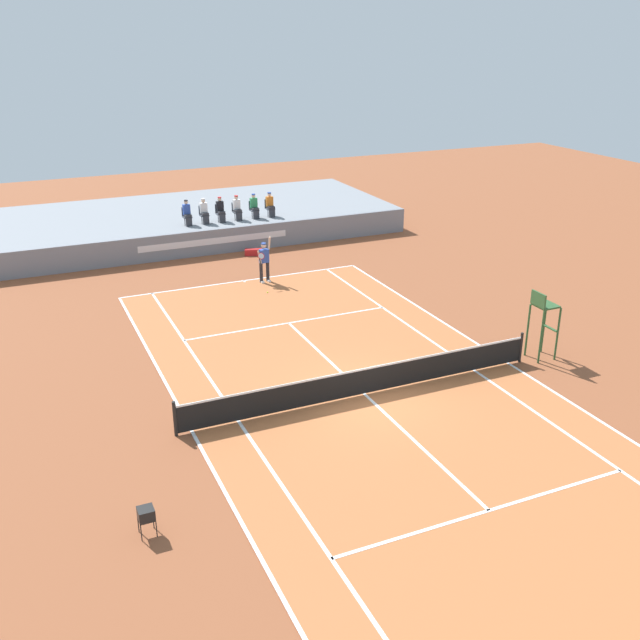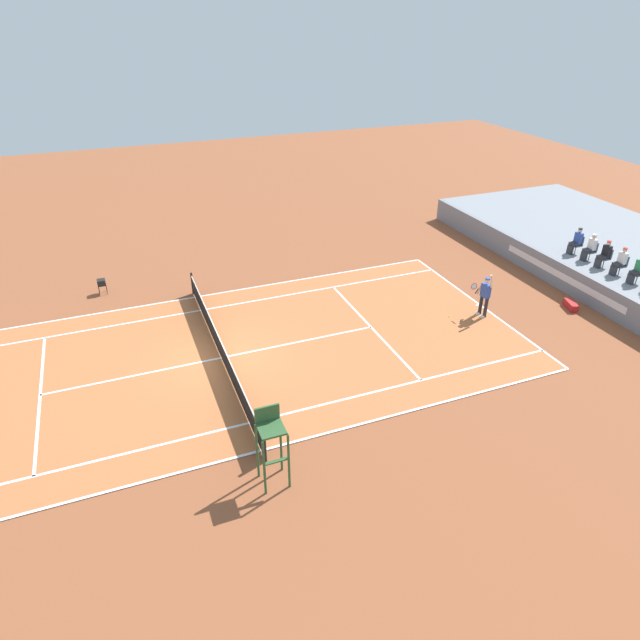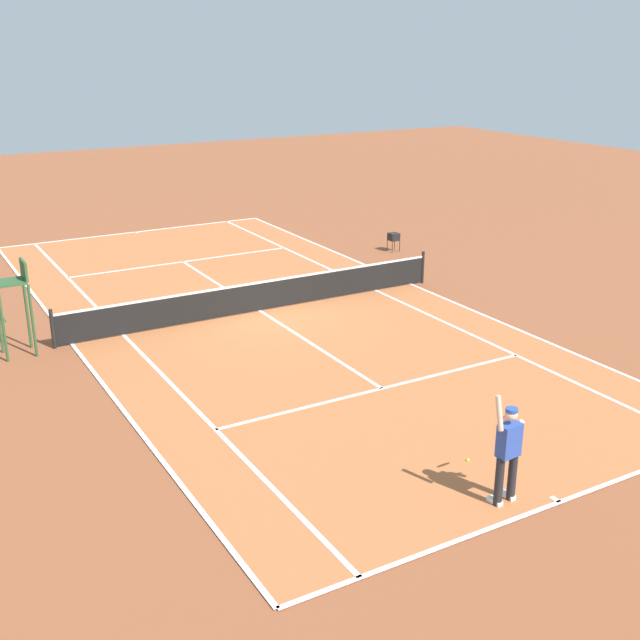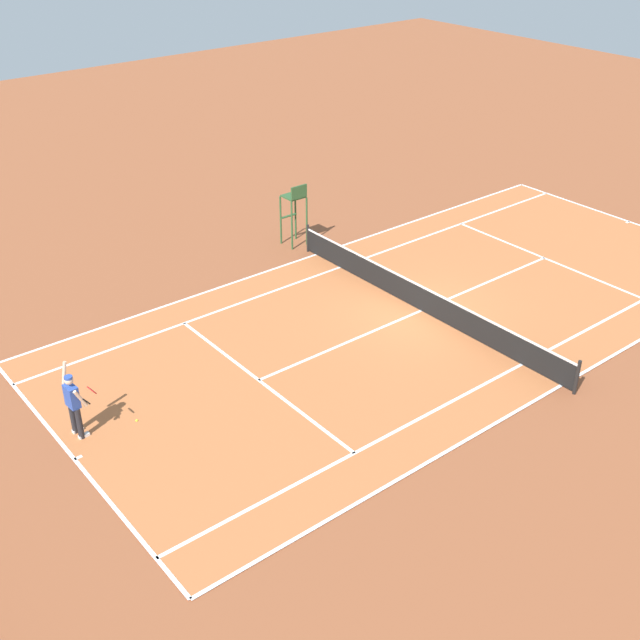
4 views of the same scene
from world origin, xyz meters
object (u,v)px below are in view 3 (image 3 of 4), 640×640
at_px(tennis_player, 508,451).
at_px(umpire_chair, 15,296).
at_px(ball_hopper, 394,236).
at_px(tennis_ball, 468,460).

distance_m(tennis_player, umpire_chair, 12.83).
distance_m(tennis_player, ball_hopper, 17.48).
relative_size(tennis_ball, ball_hopper, 0.10).
height_order(tennis_player, ball_hopper, tennis_player).
bearing_deg(tennis_ball, ball_hopper, -119.82).
relative_size(tennis_ball, umpire_chair, 0.03).
xyz_separation_m(umpire_chair, ball_hopper, (-14.28, -3.96, -0.98)).
relative_size(tennis_player, umpire_chair, 0.85).
xyz_separation_m(tennis_player, ball_hopper, (-8.37, -15.34, -0.42)).
height_order(umpire_chair, ball_hopper, umpire_chair).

